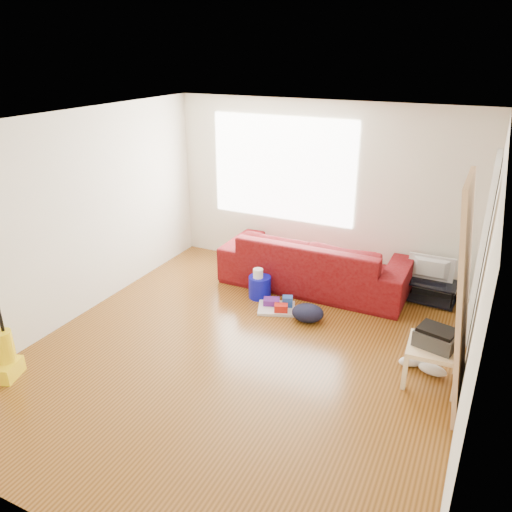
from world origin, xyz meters
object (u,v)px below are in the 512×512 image
at_px(sofa, 313,286).
at_px(bucket, 260,297).
at_px(side_table, 434,352).
at_px(cleaning_tray, 278,306).
at_px(vacuum, 4,356).
at_px(tv_stand, 427,290).
at_px(backpack, 307,321).

relative_size(sofa, bucket, 8.56).
distance_m(side_table, bucket, 2.55).
relative_size(bucket, cleaning_tray, 0.52).
height_order(side_table, bucket, side_table).
xyz_separation_m(sofa, bucket, (-0.55, -0.63, 0.00)).
height_order(sofa, vacuum, vacuum).
bearing_deg(tv_stand, sofa, -165.86).
xyz_separation_m(tv_stand, vacuum, (-3.65, -3.63, 0.09)).
relative_size(sofa, tv_stand, 3.34).
bearing_deg(backpack, vacuum, -147.15).
bearing_deg(side_table, vacuum, -155.45).
relative_size(bucket, backpack, 0.76).
bearing_deg(vacuum, bucket, 41.10).
height_order(sofa, side_table, side_table).
bearing_deg(side_table, sofa, 139.28).
distance_m(bucket, cleaning_tray, 0.43).
bearing_deg(backpack, cleaning_tray, 154.90).
bearing_deg(tv_stand, backpack, -131.46).
bearing_deg(backpack, sofa, 93.29).
bearing_deg(tv_stand, side_table, -76.69).
bearing_deg(cleaning_tray, sofa, 77.91).
bearing_deg(backpack, tv_stand, 32.41).
relative_size(cleaning_tray, vacuum, 0.45).
bearing_deg(sofa, side_table, 139.28).
bearing_deg(bucket, cleaning_tray, -30.95).
bearing_deg(side_table, cleaning_tray, 160.52).
distance_m(cleaning_tray, backpack, 0.46).
distance_m(tv_stand, side_table, 1.86).
bearing_deg(cleaning_tray, backpack, -12.96).
height_order(tv_stand, vacuum, vacuum).
distance_m(sofa, vacuum, 3.99).
bearing_deg(sofa, backpack, 105.43).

